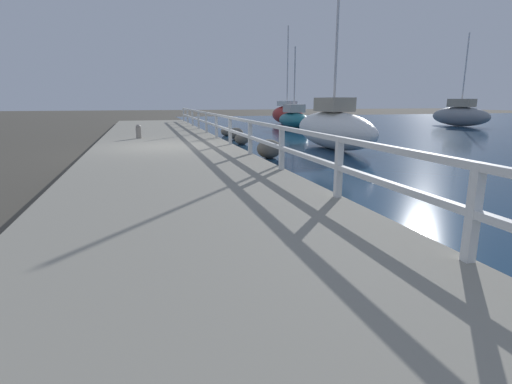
{
  "coord_description": "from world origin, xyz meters",
  "views": [
    {
      "loc": [
        -0.69,
        -13.69,
        1.73
      ],
      "look_at": [
        2.13,
        -3.69,
        -0.67
      ],
      "focal_mm": 28.0,
      "sensor_mm": 36.0,
      "label": 1
    }
  ],
  "objects": [
    {
      "name": "boulder_upstream",
      "position": [
        3.3,
        5.85,
        0.21
      ],
      "size": [
        0.57,
        0.51,
        0.42
      ],
      "color": "slate",
      "rests_on": "ground"
    },
    {
      "name": "mooring_bollard",
      "position": [
        -0.86,
        3.12,
        0.51
      ],
      "size": [
        0.21,
        0.21,
        0.56
      ],
      "color": "gray",
      "rests_on": "dock_walkway"
    },
    {
      "name": "sailboat_red",
      "position": [
        9.58,
        14.4,
        0.74
      ],
      "size": [
        2.03,
        3.78,
        6.81
      ],
      "rotation": [
        0.0,
        0.0,
        0.23
      ],
      "color": "red",
      "rests_on": "water_surface"
    },
    {
      "name": "boulder_mid_strip",
      "position": [
        2.98,
        -2.15,
        0.29
      ],
      "size": [
        0.76,
        0.69,
        0.57
      ],
      "color": "#666056",
      "rests_on": "ground"
    },
    {
      "name": "sailboat_gray",
      "position": [
        20.05,
        8.96,
        0.75
      ],
      "size": [
        2.09,
        4.43,
        5.98
      ],
      "rotation": [
        0.0,
        0.0,
        0.21
      ],
      "color": "gray",
      "rests_on": "water_surface"
    },
    {
      "name": "railing",
      "position": [
        2.24,
        -0.0,
        0.88
      ],
      "size": [
        0.1,
        32.5,
        0.96
      ],
      "color": "white",
      "rests_on": "dock_walkway"
    },
    {
      "name": "boulder_water_edge",
      "position": [
        3.34,
        3.97,
        0.26
      ],
      "size": [
        0.7,
        0.63,
        0.52
      ],
      "color": "#666056",
      "rests_on": "ground"
    },
    {
      "name": "sailboat_white",
      "position": [
        5.93,
        -0.47,
        0.74
      ],
      "size": [
        1.36,
        5.48,
        5.14
      ],
      "rotation": [
        0.0,
        0.0,
        0.02
      ],
      "color": "white",
      "rests_on": "water_surface"
    },
    {
      "name": "ground_plane",
      "position": [
        0.0,
        0.0,
        0.0
      ],
      "size": [
        120.0,
        120.0,
        0.0
      ],
      "primitive_type": "plane",
      "color": "#4C473D"
    },
    {
      "name": "sailboat_teal",
      "position": [
        8.42,
        9.95,
        0.59
      ],
      "size": [
        1.43,
        3.84,
        4.85
      ],
      "rotation": [
        0.0,
        0.0,
        0.01
      ],
      "color": "#1E707A",
      "rests_on": "water_surface"
    },
    {
      "name": "boulder_near_dock",
      "position": [
        3.11,
        1.84,
        0.23
      ],
      "size": [
        0.6,
        0.54,
        0.45
      ],
      "color": "#666056",
      "rests_on": "ground"
    },
    {
      "name": "dock_walkway",
      "position": [
        0.0,
        0.0,
        0.11
      ],
      "size": [
        4.67,
        36.0,
        0.23
      ],
      "color": "gray",
      "rests_on": "ground"
    }
  ]
}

